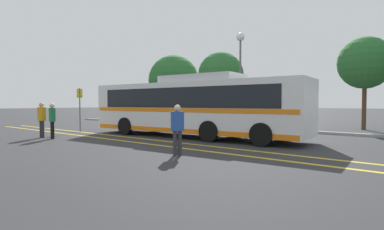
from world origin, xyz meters
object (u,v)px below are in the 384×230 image
pedestrian_0 (177,127)px  tree_1 (174,81)px  parked_car_0 (138,116)px  bus_stop_sign (80,104)px  pedestrian_2 (52,118)px  tree_3 (221,75)px  parked_car_1 (184,118)px  transit_bus (192,106)px  tree_0 (365,63)px  pedestrian_1 (42,117)px  street_lamp (240,55)px

pedestrian_0 → tree_1: 21.03m
parked_car_0 → tree_1: (-0.91, 5.60, 3.45)m
parked_car_0 → bus_stop_sign: bus_stop_sign is taller
pedestrian_2 → tree_3: bearing=97.4°
parked_car_1 → tree_3: bearing=-9.3°
parked_car_0 → pedestrian_2: bearing=-151.1°
transit_bus → parked_car_0: bearing=59.6°
transit_bus → parked_car_0: (-10.01, 4.94, -0.94)m
bus_stop_sign → parked_car_1: bearing=-28.1°
bus_stop_sign → tree_0: size_ratio=0.44×
parked_car_1 → tree_0: size_ratio=0.67×
pedestrian_1 → tree_3: size_ratio=0.30×
pedestrian_2 → parked_car_1: bearing=99.9°
parked_car_0 → pedestrian_0: bearing=-123.8°
transit_bus → tree_1: (-10.92, 10.55, 2.51)m
parked_car_1 → bus_stop_sign: bus_stop_sign is taller
pedestrian_1 → bus_stop_sign: 3.60m
transit_bus → parked_car_0: size_ratio=2.71×
parked_car_0 → street_lamp: size_ratio=0.67×
pedestrian_1 → tree_1: tree_1 is taller
pedestrian_0 → bus_stop_sign: 11.12m
pedestrian_2 → pedestrian_0: bearing=14.9°
pedestrian_1 → parked_car_0: bearing=105.4°
parked_car_0 → tree_0: size_ratio=0.74×
parked_car_0 → pedestrian_2: 11.20m
parked_car_0 → tree_0: tree_0 is taller
pedestrian_2 → tree_1: size_ratio=0.27×
transit_bus → tree_1: tree_1 is taller
pedestrian_1 → street_lamp: bearing=60.9°
pedestrian_0 → pedestrian_2: 8.21m
transit_bus → parked_car_1: transit_bus is taller
pedestrian_1 → parked_car_1: bearing=75.7°
pedestrian_2 → bus_stop_sign: bearing=142.5°
parked_car_0 → parked_car_1: bearing=-89.7°
pedestrian_1 → tree_3: bearing=74.8°
pedestrian_0 → pedestrian_1: size_ratio=0.95×
pedestrian_1 → transit_bus: bearing=34.6°
transit_bus → pedestrian_0: transit_bus is taller
pedestrian_2 → street_lamp: size_ratio=0.26×
pedestrian_0 → pedestrian_2: pedestrian_2 is taller
pedestrian_1 → tree_0: bearing=46.1°
pedestrian_0 → pedestrian_1: (-9.14, -0.43, 0.06)m
parked_car_0 → pedestrian_2: pedestrian_2 is taller
tree_0 → tree_1: 17.30m
pedestrian_0 → tree_3: bearing=62.6°
street_lamp → tree_0: bearing=29.0°
street_lamp → tree_1: bearing=159.3°
pedestrian_1 → tree_0: 20.54m
transit_bus → pedestrian_0: size_ratio=7.17×
transit_bus → tree_0: size_ratio=2.00×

